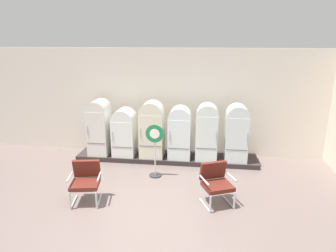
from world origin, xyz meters
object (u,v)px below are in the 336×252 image
object	(u,v)px
refrigerator_5	(237,131)
refrigerator_4	(207,130)
sign_stand	(155,152)
refrigerator_0	(99,125)
refrigerator_1	(124,131)
refrigerator_3	(180,131)
refrigerator_2	(152,128)
armchair_right	(216,181)
armchair_left	(86,179)

from	to	relation	value
refrigerator_5	refrigerator_4	bearing A→B (deg)	-178.76
refrigerator_5	sign_stand	world-z (taller)	refrigerator_5
refrigerator_0	refrigerator_1	size ratio (longest dim) A/B	1.17
refrigerator_1	sign_stand	xyz separation A→B (m)	(1.09, -1.07, -0.18)
refrigerator_3	refrigerator_2	bearing A→B (deg)	179.84
armchair_right	refrigerator_3	bearing A→B (deg)	114.25
armchair_right	sign_stand	bearing A→B (deg)	143.15
refrigerator_5	armchair_right	size ratio (longest dim) A/B	1.77
refrigerator_4	armchair_left	xyz separation A→B (m)	(-2.59, -2.45, -0.48)
refrigerator_0	sign_stand	size ratio (longest dim) A/B	1.16
refrigerator_3	armchair_left	distance (m)	3.09
refrigerator_4	sign_stand	world-z (taller)	refrigerator_4
refrigerator_5	armchair_right	distance (m)	2.33
refrigerator_4	armchair_left	world-z (taller)	refrigerator_4
refrigerator_4	armchair_left	distance (m)	3.60
sign_stand	refrigerator_5	bearing A→B (deg)	26.60
refrigerator_3	refrigerator_4	size ratio (longest dim) A/B	0.94
refrigerator_3	refrigerator_5	world-z (taller)	refrigerator_5
refrigerator_3	refrigerator_1	bearing A→B (deg)	179.28
refrigerator_0	armchair_left	size ratio (longest dim) A/B	1.80
refrigerator_2	refrigerator_3	xyz separation A→B (m)	(0.80, -0.00, -0.07)
refrigerator_1	refrigerator_5	xyz separation A→B (m)	(3.20, -0.01, 0.12)
refrigerator_1	refrigerator_3	xyz separation A→B (m)	(1.62, -0.02, 0.06)
refrigerator_0	refrigerator_3	size ratio (longest dim) A/B	1.08
refrigerator_1	armchair_left	bearing A→B (deg)	-94.64
sign_stand	refrigerator_2	bearing A→B (deg)	104.19
refrigerator_3	refrigerator_5	xyz separation A→B (m)	(1.58, 0.02, 0.05)
refrigerator_1	armchair_left	distance (m)	2.51
refrigerator_2	refrigerator_4	xyz separation A→B (m)	(1.56, -0.00, -0.01)
refrigerator_2	sign_stand	size ratio (longest dim) A/B	1.17
refrigerator_2	refrigerator_5	distance (m)	2.38
refrigerator_0	armchair_left	bearing A→B (deg)	-77.48
armchair_right	armchair_left	bearing A→B (deg)	-174.48
armchair_right	refrigerator_2	bearing A→B (deg)	129.23
refrigerator_0	refrigerator_2	size ratio (longest dim) A/B	1.00
refrigerator_3	refrigerator_4	bearing A→B (deg)	-0.20
refrigerator_5	refrigerator_3	bearing A→B (deg)	-179.45
refrigerator_0	refrigerator_5	world-z (taller)	refrigerator_0
refrigerator_4	refrigerator_0	bearing A→B (deg)	179.09
refrigerator_2	armchair_right	size ratio (longest dim) A/B	1.80
refrigerator_0	sign_stand	world-z (taller)	refrigerator_0
refrigerator_1	refrigerator_3	distance (m)	1.62
refrigerator_3	refrigerator_4	world-z (taller)	refrigerator_4
refrigerator_3	armchair_right	xyz separation A→B (m)	(0.98, -2.18, -0.42)
refrigerator_0	refrigerator_5	size ratio (longest dim) A/B	1.02
refrigerator_0	refrigerator_3	distance (m)	2.38
refrigerator_0	armchair_left	xyz separation A→B (m)	(0.56, -2.50, -0.49)
armchair_right	sign_stand	xyz separation A→B (m)	(-1.52, 1.14, 0.17)
refrigerator_4	armchair_right	size ratio (longest dim) A/B	1.78
armchair_left	sign_stand	xyz separation A→B (m)	(1.29, 1.41, 0.17)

